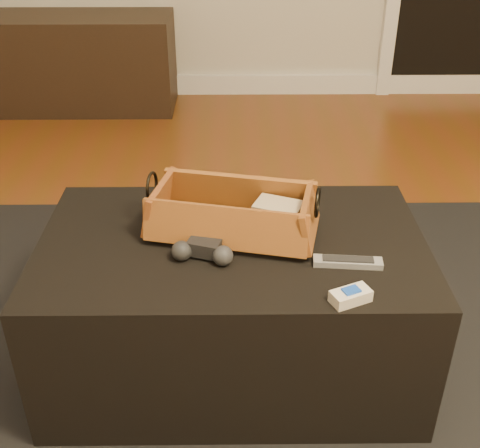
{
  "coord_description": "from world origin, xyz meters",
  "views": [
    {
      "loc": [
        -0.09,
        -1.0,
        1.27
      ],
      "look_at": [
        -0.08,
        0.29,
        0.49
      ],
      "focal_mm": 45.0,
      "sensor_mm": 36.0,
      "label": 1
    }
  ],
  "objects_px": {
    "wicker_basket": "(233,215)",
    "game_controller": "(203,251)",
    "cream_gadget": "(351,296)",
    "tv_remote": "(223,225)",
    "silver_remote": "(348,262)",
    "media_cabinet": "(57,63)",
    "ottoman": "(233,304)"
  },
  "relations": [
    {
      "from": "wicker_basket",
      "to": "game_controller",
      "type": "relative_size",
      "value": 2.92
    },
    {
      "from": "wicker_basket",
      "to": "cream_gadget",
      "type": "height_order",
      "value": "wicker_basket"
    },
    {
      "from": "tv_remote",
      "to": "wicker_basket",
      "type": "xyz_separation_m",
      "value": [
        0.02,
        0.01,
        0.02
      ]
    },
    {
      "from": "game_controller",
      "to": "silver_remote",
      "type": "relative_size",
      "value": 0.95
    },
    {
      "from": "media_cabinet",
      "to": "tv_remote",
      "type": "distance_m",
      "value": 2.4
    },
    {
      "from": "wicker_basket",
      "to": "game_controller",
      "type": "xyz_separation_m",
      "value": [
        -0.07,
        -0.13,
        -0.03
      ]
    },
    {
      "from": "ottoman",
      "to": "cream_gadget",
      "type": "bearing_deg",
      "value": -44.29
    },
    {
      "from": "media_cabinet",
      "to": "silver_remote",
      "type": "distance_m",
      "value": 2.67
    },
    {
      "from": "ottoman",
      "to": "tv_remote",
      "type": "relative_size",
      "value": 4.37
    },
    {
      "from": "ottoman",
      "to": "tv_remote",
      "type": "height_order",
      "value": "tv_remote"
    },
    {
      "from": "media_cabinet",
      "to": "ottoman",
      "type": "bearing_deg",
      "value": -64.9
    },
    {
      "from": "ottoman",
      "to": "cream_gadget",
      "type": "distance_m",
      "value": 0.43
    },
    {
      "from": "tv_remote",
      "to": "silver_remote",
      "type": "bearing_deg",
      "value": -18.92
    },
    {
      "from": "wicker_basket",
      "to": "tv_remote",
      "type": "bearing_deg",
      "value": -155.57
    },
    {
      "from": "tv_remote",
      "to": "cream_gadget",
      "type": "height_order",
      "value": "tv_remote"
    },
    {
      "from": "silver_remote",
      "to": "wicker_basket",
      "type": "bearing_deg",
      "value": 150.9
    },
    {
      "from": "media_cabinet",
      "to": "tv_remote",
      "type": "xyz_separation_m",
      "value": [
        1.01,
        -2.17,
        0.19
      ]
    },
    {
      "from": "ottoman",
      "to": "tv_remote",
      "type": "bearing_deg",
      "value": 128.97
    },
    {
      "from": "game_controller",
      "to": "tv_remote",
      "type": "bearing_deg",
      "value": 67.79
    },
    {
      "from": "ottoman",
      "to": "game_controller",
      "type": "relative_size",
      "value": 6.21
    },
    {
      "from": "game_controller",
      "to": "silver_remote",
      "type": "bearing_deg",
      "value": -4.56
    },
    {
      "from": "ottoman",
      "to": "cream_gadget",
      "type": "relative_size",
      "value": 10.04
    },
    {
      "from": "ottoman",
      "to": "game_controller",
      "type": "distance_m",
      "value": 0.26
    },
    {
      "from": "tv_remote",
      "to": "ottoman",
      "type": "bearing_deg",
      "value": -44.59
    },
    {
      "from": "wicker_basket",
      "to": "game_controller",
      "type": "height_order",
      "value": "wicker_basket"
    },
    {
      "from": "ottoman",
      "to": "silver_remote",
      "type": "distance_m",
      "value": 0.37
    },
    {
      "from": "ottoman",
      "to": "silver_remote",
      "type": "bearing_deg",
      "value": -22.33
    },
    {
      "from": "media_cabinet",
      "to": "game_controller",
      "type": "height_order",
      "value": "media_cabinet"
    },
    {
      "from": "media_cabinet",
      "to": "ottoman",
      "type": "xyz_separation_m",
      "value": [
        1.03,
        -2.2,
        -0.04
      ]
    },
    {
      "from": "ottoman",
      "to": "game_controller",
      "type": "height_order",
      "value": "game_controller"
    },
    {
      "from": "silver_remote",
      "to": "media_cabinet",
      "type": "bearing_deg",
      "value": 119.51
    },
    {
      "from": "game_controller",
      "to": "silver_remote",
      "type": "distance_m",
      "value": 0.35
    }
  ]
}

